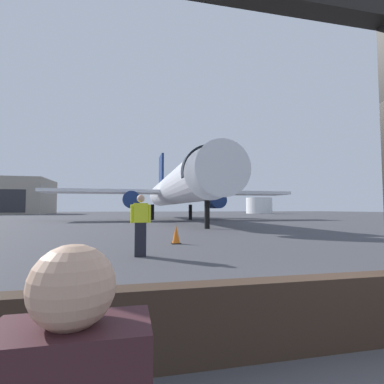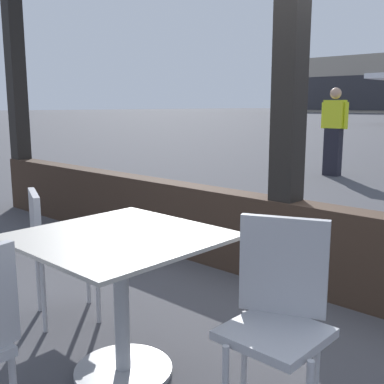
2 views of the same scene
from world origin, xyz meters
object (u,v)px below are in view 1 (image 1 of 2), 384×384
Objects in this scene: distant_hangar at (5,196)px; airplane at (175,189)px; ground_crew_worker at (141,224)px; traffic_cone at (176,235)px; fuel_storage_tank at (259,206)px.

airplane is at bearing -54.13° from distant_hangar.
airplane reaches higher than ground_crew_worker.
traffic_cone is (1.45, 2.67, -0.57)m from ground_crew_worker.
fuel_storage_tank is at bearing 61.94° from ground_crew_worker.
airplane is 22.00m from traffic_cone.
airplane reaches higher than traffic_cone.
distant_hangar is (-37.75, 52.22, 1.07)m from airplane.
fuel_storage_tank is at bearing 54.73° from airplane.
traffic_cone is 0.09× the size of fuel_storage_tank.
ground_crew_worker is 2.46× the size of traffic_cone.
ground_crew_worker is 3.09m from traffic_cone.
distant_hangar is (-32.93, 76.37, 3.82)m from ground_crew_worker.
distant_hangar is 70.76m from fuel_storage_tank.
traffic_cone is (-3.37, -21.49, -3.31)m from airplane.
airplane reaches higher than fuel_storage_tank.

